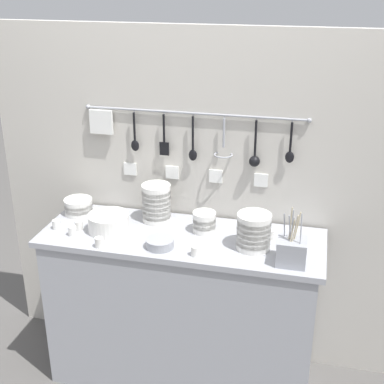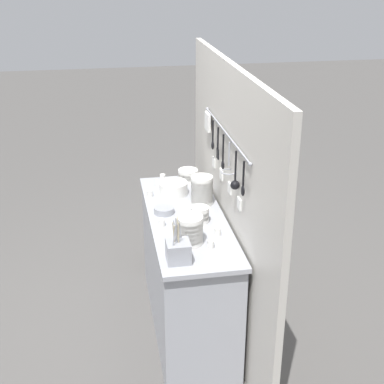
{
  "view_description": "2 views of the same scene",
  "coord_description": "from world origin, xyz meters",
  "px_view_note": "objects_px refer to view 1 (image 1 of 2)",
  "views": [
    {
      "loc": [
        0.62,
        -2.31,
        2.12
      ],
      "look_at": [
        0.05,
        0.02,
        1.11
      ],
      "focal_mm": 50.0,
      "sensor_mm": 36.0,
      "label": 1
    },
    {
      "loc": [
        3.14,
        -0.52,
        2.45
      ],
      "look_at": [
        0.05,
        0.03,
        1.07
      ],
      "focal_mm": 50.0,
      "sensor_mm": 36.0,
      "label": 2
    }
  ],
  "objects_px": {
    "cup_front_left": "(195,251)",
    "cup_mid_row": "(72,231)",
    "plate_stack": "(109,223)",
    "steel_mixing_bowl": "(160,243)",
    "bowl_stack_nested_right": "(254,231)",
    "cup_beside_plates": "(79,225)",
    "bowl_stack_short_front": "(156,203)",
    "cup_back_right": "(57,224)",
    "cup_edge_near": "(244,225)",
    "cup_front_right": "(271,234)",
    "bowl_stack_back_corner": "(78,207)",
    "cup_edge_far": "(99,242)",
    "cutlery_caddy": "(292,251)",
    "bowl_stack_wide_centre": "(204,222)"
  },
  "relations": [
    {
      "from": "bowl_stack_back_corner",
      "to": "cup_edge_far",
      "type": "xyz_separation_m",
      "value": [
        0.25,
        -0.32,
        -0.02
      ]
    },
    {
      "from": "cup_front_left",
      "to": "cup_back_right",
      "type": "height_order",
      "value": "same"
    },
    {
      "from": "bowl_stack_wide_centre",
      "to": "cup_back_right",
      "type": "xyz_separation_m",
      "value": [
        -0.74,
        -0.15,
        -0.03
      ]
    },
    {
      "from": "cup_back_right",
      "to": "cup_front_right",
      "type": "height_order",
      "value": "same"
    },
    {
      "from": "cup_front_left",
      "to": "cup_beside_plates",
      "type": "bearing_deg",
      "value": 169.56
    },
    {
      "from": "cutlery_caddy",
      "to": "bowl_stack_nested_right",
      "type": "bearing_deg",
      "value": 152.86
    },
    {
      "from": "cup_beside_plates",
      "to": "cup_edge_near",
      "type": "relative_size",
      "value": 1.0
    },
    {
      "from": "bowl_stack_back_corner",
      "to": "cutlery_caddy",
      "type": "bearing_deg",
      "value": -12.3
    },
    {
      "from": "plate_stack",
      "to": "steel_mixing_bowl",
      "type": "height_order",
      "value": "plate_stack"
    },
    {
      "from": "cup_front_left",
      "to": "cup_back_right",
      "type": "bearing_deg",
      "value": 172.47
    },
    {
      "from": "bowl_stack_nested_right",
      "to": "cup_beside_plates",
      "type": "height_order",
      "value": "bowl_stack_nested_right"
    },
    {
      "from": "cup_mid_row",
      "to": "cup_edge_near",
      "type": "height_order",
      "value": "same"
    },
    {
      "from": "cup_mid_row",
      "to": "cutlery_caddy",
      "type": "bearing_deg",
      "value": -0.67
    },
    {
      "from": "cup_beside_plates",
      "to": "cutlery_caddy",
      "type": "bearing_deg",
      "value": -4.12
    },
    {
      "from": "plate_stack",
      "to": "cup_edge_far",
      "type": "relative_size",
      "value": 4.28
    },
    {
      "from": "cup_front_right",
      "to": "cup_beside_plates",
      "type": "bearing_deg",
      "value": -172.21
    },
    {
      "from": "cup_back_right",
      "to": "bowl_stack_nested_right",
      "type": "bearing_deg",
      "value": 2.04
    },
    {
      "from": "bowl_stack_short_front",
      "to": "cutlery_caddy",
      "type": "bearing_deg",
      "value": -20.83
    },
    {
      "from": "cutlery_caddy",
      "to": "cup_back_right",
      "type": "height_order",
      "value": "cutlery_caddy"
    },
    {
      "from": "cup_front_left",
      "to": "bowl_stack_back_corner",
      "type": "bearing_deg",
      "value": 157.9
    },
    {
      "from": "cutlery_caddy",
      "to": "cup_edge_near",
      "type": "bearing_deg",
      "value": 132.36
    },
    {
      "from": "cup_front_left",
      "to": "cup_mid_row",
      "type": "xyz_separation_m",
      "value": [
        -0.65,
        0.05,
        0.0
      ]
    },
    {
      "from": "plate_stack",
      "to": "cup_beside_plates",
      "type": "bearing_deg",
      "value": -170.45
    },
    {
      "from": "bowl_stack_short_front",
      "to": "cup_edge_far",
      "type": "bearing_deg",
      "value": -118.09
    },
    {
      "from": "cup_mid_row",
      "to": "bowl_stack_back_corner",
      "type": "bearing_deg",
      "value": 107.74
    },
    {
      "from": "bowl_stack_wide_centre",
      "to": "bowl_stack_short_front",
      "type": "bearing_deg",
      "value": 166.52
    },
    {
      "from": "cup_back_right",
      "to": "cup_front_right",
      "type": "bearing_deg",
      "value": 7.91
    },
    {
      "from": "cup_beside_plates",
      "to": "cup_mid_row",
      "type": "relative_size",
      "value": 1.0
    },
    {
      "from": "bowl_stack_nested_right",
      "to": "cup_front_right",
      "type": "bearing_deg",
      "value": 57.37
    },
    {
      "from": "bowl_stack_short_front",
      "to": "bowl_stack_back_corner",
      "type": "xyz_separation_m",
      "value": [
        -0.44,
        -0.02,
        -0.06
      ]
    },
    {
      "from": "steel_mixing_bowl",
      "to": "cup_edge_near",
      "type": "distance_m",
      "value": 0.46
    },
    {
      "from": "bowl_stack_short_front",
      "to": "cup_back_right",
      "type": "height_order",
      "value": "bowl_stack_short_front"
    },
    {
      "from": "cup_beside_plates",
      "to": "cup_edge_far",
      "type": "distance_m",
      "value": 0.23
    },
    {
      "from": "cup_edge_near",
      "to": "cup_beside_plates",
      "type": "bearing_deg",
      "value": -165.86
    },
    {
      "from": "bowl_stack_short_front",
      "to": "cup_beside_plates",
      "type": "distance_m",
      "value": 0.42
    },
    {
      "from": "bowl_stack_nested_right",
      "to": "steel_mixing_bowl",
      "type": "bearing_deg",
      "value": -167.54
    },
    {
      "from": "cup_back_right",
      "to": "cup_edge_near",
      "type": "bearing_deg",
      "value": 13.5
    },
    {
      "from": "steel_mixing_bowl",
      "to": "cup_front_right",
      "type": "bearing_deg",
      "value": 22.49
    },
    {
      "from": "bowl_stack_nested_right",
      "to": "plate_stack",
      "type": "xyz_separation_m",
      "value": [
        -0.74,
        0.01,
        -0.04
      ]
    },
    {
      "from": "bowl_stack_short_front",
      "to": "cup_edge_far",
      "type": "relative_size",
      "value": 4.17
    },
    {
      "from": "plate_stack",
      "to": "cup_beside_plates",
      "type": "distance_m",
      "value": 0.16
    },
    {
      "from": "bowl_stack_wide_centre",
      "to": "cutlery_caddy",
      "type": "relative_size",
      "value": 0.42
    },
    {
      "from": "cup_back_right",
      "to": "cup_mid_row",
      "type": "bearing_deg",
      "value": -22.98
    },
    {
      "from": "steel_mixing_bowl",
      "to": "cup_edge_near",
      "type": "relative_size",
      "value": 2.77
    },
    {
      "from": "cup_front_left",
      "to": "cup_mid_row",
      "type": "bearing_deg",
      "value": 175.31
    },
    {
      "from": "cup_edge_far",
      "to": "cup_front_right",
      "type": "height_order",
      "value": "same"
    },
    {
      "from": "cup_front_left",
      "to": "cup_edge_far",
      "type": "distance_m",
      "value": 0.47
    },
    {
      "from": "cup_edge_far",
      "to": "cup_front_right",
      "type": "bearing_deg",
      "value": 19.34
    },
    {
      "from": "cup_back_right",
      "to": "cutlery_caddy",
      "type": "bearing_deg",
      "value": -2.86
    },
    {
      "from": "plate_stack",
      "to": "steel_mixing_bowl",
      "type": "bearing_deg",
      "value": -19.07
    }
  ]
}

